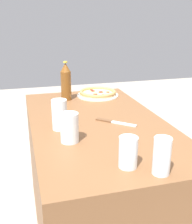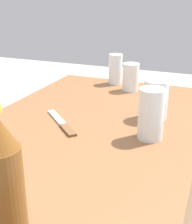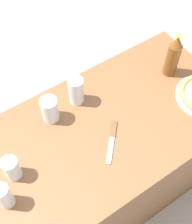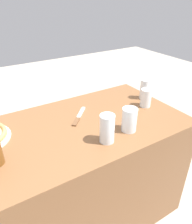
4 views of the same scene
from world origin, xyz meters
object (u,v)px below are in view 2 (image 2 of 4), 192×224
object	(u,v)px
glass_mango_juice	(115,71)
glass_cola	(131,78)
glass_iced_tea	(151,115)
glass_red_wine	(156,100)
beer_bottle	(3,187)
knife	(62,124)

from	to	relation	value
glass_mango_juice	glass_cola	distance (m)	0.12
glass_cola	glass_iced_tea	bearing A→B (deg)	23.26
glass_mango_juice	glass_cola	bearing A→B (deg)	51.59
glass_iced_tea	glass_red_wine	bearing A→B (deg)	-172.80
beer_bottle	knife	world-z (taller)	beer_bottle
glass_iced_tea	glass_red_wine	size ratio (longest dim) A/B	1.13
glass_red_wine	beer_bottle	world-z (taller)	beer_bottle
glass_mango_juice	beer_bottle	size ratio (longest dim) A/B	0.54
glass_cola	glass_red_wine	bearing A→B (deg)	31.12
glass_mango_juice	glass_iced_tea	bearing A→B (deg)	28.94
glass_iced_tea	knife	bearing A→B (deg)	-87.82
glass_red_wine	beer_bottle	bearing A→B (deg)	-8.56
glass_iced_tea	knife	size ratio (longest dim) A/B	0.83
glass_cola	glass_mango_juice	bearing A→B (deg)	-128.41
glass_red_wine	beer_bottle	distance (m)	0.68
glass_mango_juice	glass_cola	world-z (taller)	glass_mango_juice
glass_iced_tea	glass_mango_juice	bearing A→B (deg)	-151.06
glass_red_wine	glass_iced_tea	bearing A→B (deg)	7.20
glass_mango_juice	glass_red_wine	xyz separation A→B (m)	(0.35, 0.26, 0.00)
glass_cola	beer_bottle	xyz separation A→B (m)	(0.94, 0.07, 0.07)
glass_mango_juice	knife	world-z (taller)	glass_mango_juice
glass_red_wine	knife	size ratio (longest dim) A/B	0.73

